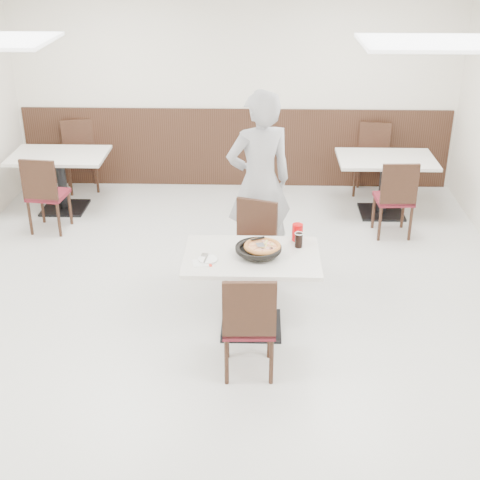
{
  "coord_description": "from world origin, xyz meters",
  "views": [
    {
      "loc": [
        0.32,
        -5.47,
        3.42
      ],
      "look_at": [
        0.17,
        -0.3,
        0.93
      ],
      "focal_mm": 50.0,
      "sensor_mm": 36.0,
      "label": 1
    }
  ],
  "objects_px": {
    "bg_chair_left_far": "(80,157)",
    "bg_table_right": "(384,186)",
    "pizza_pan": "(258,251)",
    "chair_far": "(250,252)",
    "main_table": "(251,292)",
    "cola_glass": "(299,240)",
    "pizza": "(262,248)",
    "bg_chair_right_near": "(394,197)",
    "bg_chair_left_near": "(48,193)",
    "bg_chair_right_far": "(371,161)",
    "side_plate": "(208,259)",
    "chair_near": "(249,322)",
    "red_cup": "(297,232)",
    "bg_table_left": "(62,182)",
    "diner_person": "(259,183)"
  },
  "relations": [
    {
      "from": "chair_near",
      "to": "diner_person",
      "type": "xyz_separation_m",
      "value": [
        0.07,
        1.87,
        0.5
      ]
    },
    {
      "from": "main_table",
      "to": "bg_table_right",
      "type": "relative_size",
      "value": 1.0
    },
    {
      "from": "bg_table_left",
      "to": "side_plate",
      "type": "bearing_deg",
      "value": -53.65
    },
    {
      "from": "pizza_pan",
      "to": "bg_table_left",
      "type": "height_order",
      "value": "pizza_pan"
    },
    {
      "from": "bg_table_left",
      "to": "bg_chair_left_far",
      "type": "xyz_separation_m",
      "value": [
        0.08,
        0.71,
        0.1
      ]
    },
    {
      "from": "main_table",
      "to": "bg_chair_left_far",
      "type": "relative_size",
      "value": 1.26
    },
    {
      "from": "bg_chair_right_far",
      "to": "bg_chair_left_far",
      "type": "bearing_deg",
      "value": 15.54
    },
    {
      "from": "bg_chair_right_near",
      "to": "bg_chair_left_near",
      "type": "bearing_deg",
      "value": 176.84
    },
    {
      "from": "diner_person",
      "to": "bg_table_left",
      "type": "distance_m",
      "value": 3.02
    },
    {
      "from": "bg_chair_right_far",
      "to": "chair_far",
      "type": "bearing_deg",
      "value": 76.32
    },
    {
      "from": "bg_chair_left_near",
      "to": "cola_glass",
      "type": "bearing_deg",
      "value": -27.24
    },
    {
      "from": "cola_glass",
      "to": "red_cup",
      "type": "relative_size",
      "value": 0.81
    },
    {
      "from": "pizza_pan",
      "to": "bg_table_left",
      "type": "xyz_separation_m",
      "value": [
        -2.54,
        2.75,
        -0.42
      ]
    },
    {
      "from": "cola_glass",
      "to": "bg_chair_left_near",
      "type": "xyz_separation_m",
      "value": [
        -2.89,
        1.93,
        -0.34
      ]
    },
    {
      "from": "chair_near",
      "to": "bg_table_right",
      "type": "relative_size",
      "value": 0.79
    },
    {
      "from": "chair_far",
      "to": "cola_glass",
      "type": "relative_size",
      "value": 7.31
    },
    {
      "from": "pizza_pan",
      "to": "bg_table_right",
      "type": "relative_size",
      "value": 0.29
    },
    {
      "from": "bg_chair_right_far",
      "to": "main_table",
      "type": "bearing_deg",
      "value": 81.28
    },
    {
      "from": "pizza",
      "to": "cola_glass",
      "type": "xyz_separation_m",
      "value": [
        0.33,
        0.16,
        0.0
      ]
    },
    {
      "from": "chair_near",
      "to": "chair_far",
      "type": "relative_size",
      "value": 1.0
    },
    {
      "from": "cola_glass",
      "to": "bg_table_left",
      "type": "relative_size",
      "value": 0.11
    },
    {
      "from": "chair_near",
      "to": "side_plate",
      "type": "height_order",
      "value": "chair_near"
    },
    {
      "from": "bg_chair_left_far",
      "to": "red_cup",
      "type": "bearing_deg",
      "value": 111.98
    },
    {
      "from": "chair_near",
      "to": "bg_table_left",
      "type": "height_order",
      "value": "chair_near"
    },
    {
      "from": "bg_table_left",
      "to": "bg_chair_right_far",
      "type": "relative_size",
      "value": 1.26
    },
    {
      "from": "pizza",
      "to": "bg_chair_left_near",
      "type": "relative_size",
      "value": 0.3
    },
    {
      "from": "cola_glass",
      "to": "red_cup",
      "type": "height_order",
      "value": "red_cup"
    },
    {
      "from": "chair_far",
      "to": "bg_chair_right_far",
      "type": "xyz_separation_m",
      "value": [
        1.6,
        2.8,
        0.0
      ]
    },
    {
      "from": "pizza",
      "to": "bg_chair_right_far",
      "type": "relative_size",
      "value": 0.3
    },
    {
      "from": "bg_table_right",
      "to": "bg_chair_right_near",
      "type": "bearing_deg",
      "value": -89.38
    },
    {
      "from": "cola_glass",
      "to": "red_cup",
      "type": "bearing_deg",
      "value": 92.53
    },
    {
      "from": "pizza_pan",
      "to": "bg_chair_right_near",
      "type": "distance_m",
      "value": 2.66
    },
    {
      "from": "chair_near",
      "to": "bg_chair_left_near",
      "type": "height_order",
      "value": "same"
    },
    {
      "from": "cola_glass",
      "to": "bg_table_right",
      "type": "xyz_separation_m",
      "value": [
        1.22,
        2.55,
        -0.44
      ]
    },
    {
      "from": "bg_chair_left_far",
      "to": "bg_table_right",
      "type": "distance_m",
      "value": 4.11
    },
    {
      "from": "bg_chair_left_near",
      "to": "bg_table_right",
      "type": "distance_m",
      "value": 4.15
    },
    {
      "from": "red_cup",
      "to": "chair_far",
      "type": "bearing_deg",
      "value": 145.59
    },
    {
      "from": "pizza_pan",
      "to": "cola_glass",
      "type": "bearing_deg",
      "value": 26.77
    },
    {
      "from": "bg_table_right",
      "to": "bg_chair_right_far",
      "type": "xyz_separation_m",
      "value": [
        -0.06,
        0.7,
        0.1
      ]
    },
    {
      "from": "pizza",
      "to": "side_plate",
      "type": "xyz_separation_m",
      "value": [
        -0.47,
        -0.13,
        -0.05
      ]
    },
    {
      "from": "chair_far",
      "to": "chair_near",
      "type": "bearing_deg",
      "value": 110.08
    },
    {
      "from": "main_table",
      "to": "bg_chair_left_far",
      "type": "height_order",
      "value": "bg_chair_left_far"
    },
    {
      "from": "chair_near",
      "to": "bg_chair_right_far",
      "type": "distance_m",
      "value": 4.37
    },
    {
      "from": "pizza_pan",
      "to": "pizza",
      "type": "bearing_deg",
      "value": 35.42
    },
    {
      "from": "pizza_pan",
      "to": "chair_far",
      "type": "bearing_deg",
      "value": 97.44
    },
    {
      "from": "main_table",
      "to": "pizza",
      "type": "distance_m",
      "value": 0.45
    },
    {
      "from": "bg_chair_right_near",
      "to": "bg_chair_right_far",
      "type": "height_order",
      "value": "same"
    },
    {
      "from": "main_table",
      "to": "cola_glass",
      "type": "distance_m",
      "value": 0.63
    },
    {
      "from": "chair_far",
      "to": "bg_table_right",
      "type": "relative_size",
      "value": 0.79
    },
    {
      "from": "red_cup",
      "to": "bg_chair_right_near",
      "type": "xyz_separation_m",
      "value": [
        1.23,
        1.78,
        -0.35
      ]
    }
  ]
}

